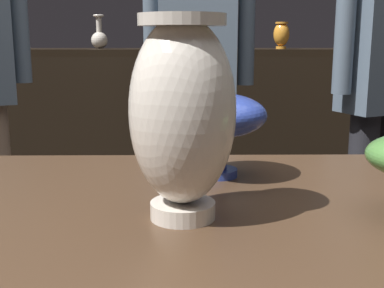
{
  "coord_description": "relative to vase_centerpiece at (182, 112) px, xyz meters",
  "views": [
    {
      "loc": [
        -0.02,
        -0.75,
        1.05
      ],
      "look_at": [
        -0.01,
        -0.04,
        0.9
      ],
      "focal_mm": 47.1,
      "sensor_mm": 36.0,
      "label": 1
    }
  ],
  "objects": [
    {
      "name": "shelf_vase_left",
      "position": [
        -0.49,
        2.31,
        0.1
      ],
      "size": [
        0.1,
        0.1,
        0.19
      ],
      "color": "silver",
      "rests_on": "back_display_shelf"
    },
    {
      "name": "vase_left_accent",
      "position": [
        0.07,
        0.22,
        -0.04
      ],
      "size": [
        0.17,
        0.17,
        0.15
      ],
      "color": "#2D429E",
      "rests_on": "display_plinth"
    },
    {
      "name": "visitor_near_right",
      "position": [
        0.75,
        1.21,
        -0.03
      ],
      "size": [
        0.44,
        0.29,
        1.57
      ],
      "rotation": [
        0.0,
        0.0,
        3.56
      ],
      "color": "#232328",
      "rests_on": "ground_plane"
    },
    {
      "name": "vase_centerpiece",
      "position": [
        0.0,
        0.0,
        0.0
      ],
      "size": [
        0.15,
        0.15,
        0.28
      ],
      "color": "silver",
      "rests_on": "display_plinth"
    },
    {
      "name": "back_display_shelf",
      "position": [
        0.03,
        2.27,
        -0.46
      ],
      "size": [
        2.6,
        0.4,
        0.99
      ],
      "color": "black",
      "rests_on": "ground_plane"
    },
    {
      "name": "shelf_vase_center",
      "position": [
        0.03,
        2.31,
        0.09
      ],
      "size": [
        0.09,
        0.09,
        0.17
      ],
      "color": "#477A38",
      "rests_on": "back_display_shelf"
    },
    {
      "name": "visitor_center_back",
      "position": [
        0.06,
        1.49,
        -0.03
      ],
      "size": [
        0.47,
        0.2,
        1.58
      ],
      "rotation": [
        0.0,
        0.0,
        3.07
      ],
      "color": "#846B56",
      "rests_on": "ground_plane"
    },
    {
      "name": "shelf_vase_far_right",
      "position": [
        1.07,
        2.23,
        0.13
      ],
      "size": [
        0.14,
        0.14,
        0.13
      ],
      "color": "#E55B1E",
      "rests_on": "back_display_shelf"
    },
    {
      "name": "shelf_vase_right",
      "position": [
        0.55,
        2.21,
        0.12
      ],
      "size": [
        0.09,
        0.09,
        0.15
      ],
      "color": "orange",
      "rests_on": "back_display_shelf"
    },
    {
      "name": "shelf_vase_far_left",
      "position": [
        -1.01,
        2.27,
        0.11
      ],
      "size": [
        0.11,
        0.11,
        0.1
      ],
      "color": "red",
      "rests_on": "back_display_shelf"
    }
  ]
}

